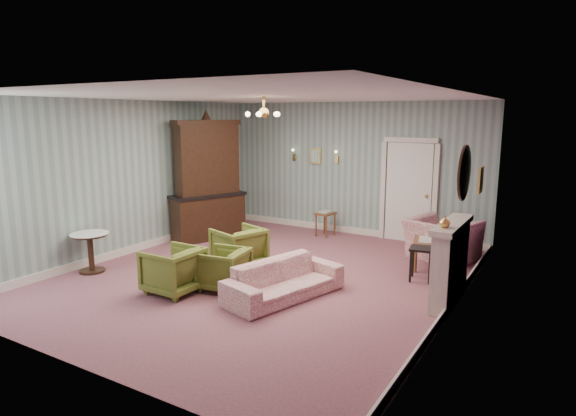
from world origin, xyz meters
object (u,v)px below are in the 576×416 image
Objects in this scene: side_table_black at (421,264)px; sofa_chintz at (284,274)px; olive_chair_c at (239,245)px; olive_chair_a at (173,268)px; olive_chair_b at (223,267)px; wingback_chair at (442,233)px; pedestal_table at (91,252)px; dresser at (207,177)px; fireplace at (450,262)px; coffee_table at (429,253)px.

sofa_chintz is at bearing -130.90° from side_table_black.
sofa_chintz is (1.43, -0.84, -0.03)m from olive_chair_c.
olive_chair_b is (0.54, 0.50, -0.03)m from olive_chair_a.
wingback_chair is 2.09× the size of side_table_black.
wingback_chair is at bearing 146.80° from olive_chair_c.
side_table_black is 5.47m from pedestal_table.
pedestal_table is at bearing -89.58° from olive_chair_a.
olive_chair_a is 0.66× the size of wingback_chair.
sofa_chintz reaches higher than olive_chair_b.
olive_chair_c is 1.66m from sofa_chintz.
dresser is 1.91× the size of fireplace.
olive_chair_a is 0.74m from olive_chair_b.
pedestal_table is at bearing 116.73° from sofa_chintz.
olive_chair_b is at bearing 11.17° from pedestal_table.
pedestal_table is (-4.83, -3.21, 0.10)m from coffee_table.
olive_chair_a is 1.89m from pedestal_table.
fireplace is at bearing 17.29° from pedestal_table.
olive_chair_a is 0.80× the size of coffee_table.
coffee_table is (-0.07, -0.58, -0.26)m from wingback_chair.
dresser is at bearing 71.94° from sofa_chintz.
dresser is 4.75m from coffee_table.
olive_chair_c is (0.10, 1.51, 0.01)m from olive_chair_a.
sofa_chintz is at bearing -119.04° from coffee_table.
fireplace is 1.48× the size of coffee_table.
olive_chair_c reaches higher than pedestal_table.
wingback_chair reaches higher than pedestal_table.
coffee_table is at bearing 130.02° from olive_chair_b.
side_table_black is (-0.59, 0.68, -0.30)m from fireplace.
coffee_table is (1.42, 2.55, -0.12)m from sofa_chintz.
side_table_black is (1.51, 1.74, -0.09)m from sofa_chintz.
sofa_chintz is at bearing 10.85° from pedestal_table.
pedestal_table is (-2.43, -0.48, -0.01)m from olive_chair_b.
dresser is 4.85× the size of side_table_black.
dresser is 2.98m from pedestal_table.
dresser is (-3.19, 2.15, 0.98)m from sofa_chintz.
fireplace is (3.08, 1.23, 0.23)m from olive_chair_b.
fireplace is 2.54× the size of side_table_black.
pedestal_table is at bearing -146.43° from coffee_table.
fireplace is at bearing 116.49° from olive_chair_a.
sofa_chintz reaches higher than side_table_black.
wingback_chair is at bearing 90.69° from side_table_black.
pedestal_table is (-0.23, -2.80, -1.00)m from dresser.
dresser is (-4.68, -0.99, 0.83)m from wingback_chair.
wingback_chair is 0.43× the size of dresser.
pedestal_table is (-4.91, -3.79, -0.16)m from wingback_chair.
olive_chair_a is 0.41× the size of sofa_chintz.
olive_chair_c is 2.49m from pedestal_table.
fireplace is (3.62, 1.73, 0.20)m from olive_chair_a.
fireplace reaches higher than olive_chair_a.
side_table_black is 0.81× the size of pedestal_table.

